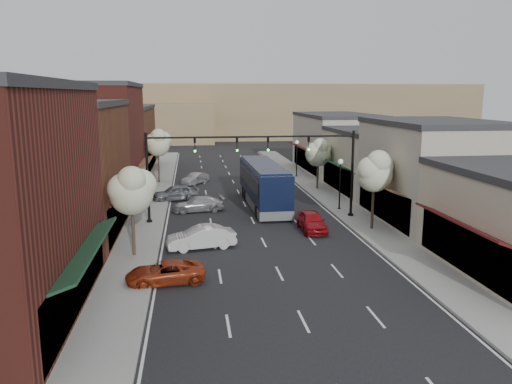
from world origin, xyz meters
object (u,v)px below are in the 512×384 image
object	(u,v)px
lamp_post_far	(297,152)
red_hatchback	(312,221)
lamp_post_near	(340,176)
parked_car_a	(165,272)
coach_bus	(264,184)
parked_car_c	(198,204)
tree_left_far	(158,142)
parked_car_d	(176,193)
signal_mast_right	(323,161)
tree_right_near	(375,170)
parked_car_b	(201,237)
parked_car_e	(195,179)
signal_mast_left	(179,164)
tree_right_far	(319,152)
tree_left_near	(132,190)

from	to	relation	value
lamp_post_far	red_hatchback	world-z (taller)	lamp_post_far
lamp_post_far	red_hatchback	distance (m)	23.99
lamp_post_near	parked_car_a	bearing A→B (deg)	-132.85
coach_bus	parked_car_c	size ratio (longest dim) A/B	2.88
coach_bus	tree_left_far	bearing A→B (deg)	126.14
red_hatchback	parked_car_d	distance (m)	15.65
signal_mast_right	parked_car_d	world-z (taller)	signal_mast_right
tree_right_near	parked_car_b	world-z (taller)	tree_right_near
tree_right_near	lamp_post_near	bearing A→B (deg)	94.77
parked_car_e	signal_mast_left	bearing A→B (deg)	-59.18
parked_car_b	parked_car_e	size ratio (longest dim) A/B	1.18
parked_car_e	red_hatchback	bearing A→B (deg)	-33.01
tree_right_far	coach_bus	distance (m)	9.87
lamp_post_near	parked_car_c	bearing A→B (deg)	174.30
signal_mast_right	red_hatchback	distance (m)	5.56
signal_mast_left	tree_right_far	distance (m)	18.39
parked_car_a	parked_car_e	xyz separation A→B (m)	(1.91, 29.58, 0.04)
parked_car_b	parked_car_e	world-z (taller)	parked_car_b
red_hatchback	parked_car_a	bearing A→B (deg)	-137.33
coach_bus	parked_car_a	size ratio (longest dim) A/B	3.02
tree_right_near	tree_left_far	bearing A→B (deg)	127.04
lamp_post_near	parked_car_d	size ratio (longest dim) A/B	1.01
red_hatchback	parked_car_b	world-z (taller)	parked_car_b
coach_bus	parked_car_b	xyz separation A→B (m)	(-5.81, -11.79, -1.26)
tree_right_far	tree_left_far	size ratio (longest dim) A/B	0.89
tree_right_far	tree_left_far	bearing A→B (deg)	160.13
signal_mast_right	tree_left_far	xyz separation A→B (m)	(-13.87, 17.95, -0.02)
tree_right_far	red_hatchback	distance (m)	16.46
tree_left_far	lamp_post_far	bearing A→B (deg)	7.30
parked_car_d	parked_car_c	bearing A→B (deg)	9.59
signal_mast_left	parked_car_c	world-z (taller)	signal_mast_left
parked_car_d	parked_car_e	bearing A→B (deg)	154.05
red_hatchback	parked_car_a	distance (m)	13.54
tree_right_near	tree_right_far	bearing A→B (deg)	90.00
tree_right_far	parked_car_a	xyz separation A→B (m)	(-14.55, -24.53, -3.41)
tree_right_near	parked_car_e	distance (m)	24.85
parked_car_a	parked_car_b	xyz separation A→B (m)	(2.00, 5.82, 0.15)
tree_left_far	coach_bus	bearing A→B (deg)	-52.65
signal_mast_right	tree_right_near	size ratio (longest dim) A/B	1.38
lamp_post_far	parked_car_c	distance (m)	20.38
tree_right_near	parked_car_b	distance (m)	13.36
tree_left_near	parked_car_b	bearing A→B (deg)	17.65
signal_mast_right	coach_bus	world-z (taller)	signal_mast_right
tree_right_far	parked_car_d	distance (m)	15.32
signal_mast_left	tree_left_far	bearing A→B (deg)	98.35
signal_mast_right	signal_mast_left	distance (m)	11.24
coach_bus	lamp_post_far	bearing A→B (deg)	66.34
tree_right_near	tree_left_near	distance (m)	17.08
parked_car_a	parked_car_b	bearing A→B (deg)	154.08
tree_right_far	parked_car_b	world-z (taller)	tree_right_far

